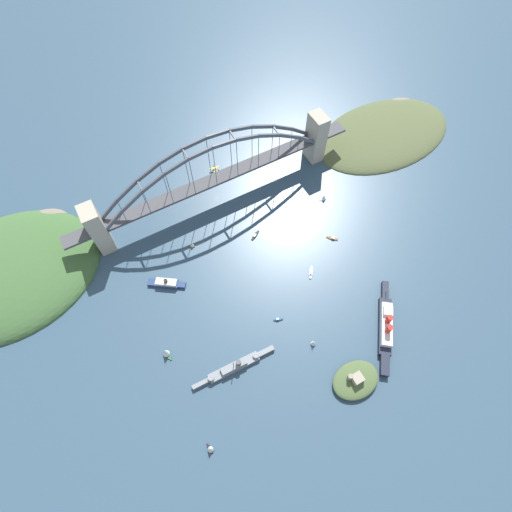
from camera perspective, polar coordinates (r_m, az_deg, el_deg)
name	(u,v)px	position (r m, az deg, el deg)	size (l,w,h in m)	color
ground_plane	(217,198)	(404.24, -5.53, 8.14)	(1400.00, 1400.00, 0.00)	#334C60
harbor_arch_bridge	(214,178)	(381.58, -5.91, 10.78)	(285.25, 19.35, 75.73)	#ADA38E
headland_west_shore	(384,134)	(480.79, 17.50, 16.09)	(157.53, 96.44, 16.81)	#515B38
headland_east_shore	(11,272)	(419.34, -31.17, -1.94)	(161.08, 129.73, 31.63)	#3D6033
ocean_liner	(386,326)	(350.04, 17.73, -9.33)	(54.40, 67.40, 19.24)	#1E2333
naval_cruiser	(235,367)	(327.25, -3.03, -15.26)	(69.89, 8.70, 16.82)	gray
harbor_ferry_steamer	(166,283)	(359.59, -12.49, -3.75)	(30.53, 23.46, 8.59)	navy
fort_island_mid_harbor	(356,380)	(332.67, 13.82, -16.55)	(37.76, 27.81, 12.79)	#4C6038
seaplane_taxiing_near_bridge	(215,169)	(424.94, -5.82, 12.06)	(10.27, 8.22, 5.00)	#B7B7B2
small_boat_0	(255,235)	(376.78, -0.13, 2.92)	(10.81, 7.30, 2.10)	black
small_boat_1	(324,197)	(403.77, 9.53, 8.12)	(7.17, 4.53, 7.45)	silver
small_boat_2	(313,343)	(334.37, 8.07, -11.99)	(6.04, 6.32, 7.46)	#234C8C
small_boat_3	(333,238)	(381.77, 10.71, 2.47)	(8.69, 8.87, 2.21)	brown
small_boat_4	(311,272)	(361.07, 7.73, -2.29)	(9.08, 10.96, 2.34)	silver
small_boat_5	(166,352)	(334.57, -12.57, -13.08)	(6.57, 10.06, 11.99)	#2D6B3D
small_boat_6	(192,245)	(373.31, -9.00, 1.60)	(5.70, 4.88, 6.98)	brown
small_boat_7	(210,449)	(318.25, -6.48, -25.36)	(4.81, 7.81, 9.30)	black
small_boat_8	(278,319)	(340.87, 3.12, -8.87)	(7.72, 3.85, 2.29)	#234C8C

